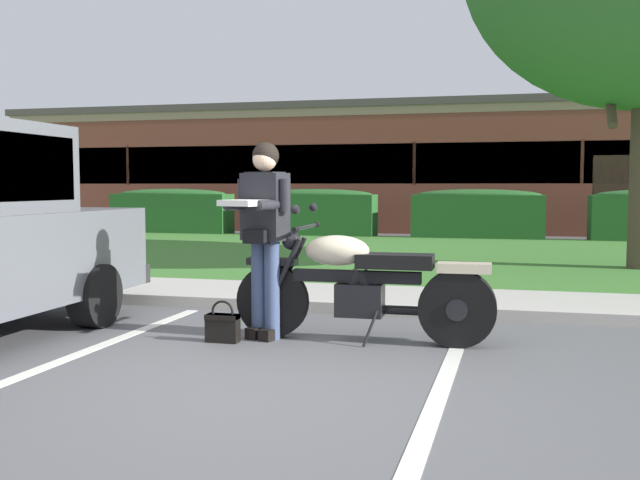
# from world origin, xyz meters

# --- Properties ---
(ground_plane) EXTENTS (140.00, 140.00, 0.00)m
(ground_plane) POSITION_xyz_m (0.00, 0.00, 0.00)
(ground_plane) COLOR #565659
(curb_strip) EXTENTS (60.00, 0.20, 0.12)m
(curb_strip) POSITION_xyz_m (0.00, 2.66, 0.06)
(curb_strip) COLOR #B7B2A8
(curb_strip) RESTS_ON ground
(concrete_walk) EXTENTS (60.00, 1.50, 0.08)m
(concrete_walk) POSITION_xyz_m (0.00, 3.51, 0.04)
(concrete_walk) COLOR #B7B2A8
(concrete_walk) RESTS_ON ground
(grass_lawn) EXTENTS (60.00, 8.95, 0.06)m
(grass_lawn) POSITION_xyz_m (0.00, 8.73, 0.03)
(grass_lawn) COLOR #3D752D
(grass_lawn) RESTS_ON ground
(stall_stripe_0) EXTENTS (0.22, 4.40, 0.01)m
(stall_stripe_0) POSITION_xyz_m (-1.58, 0.20, 0.00)
(stall_stripe_0) COLOR silver
(stall_stripe_0) RESTS_ON ground
(stall_stripe_1) EXTENTS (0.22, 4.40, 0.01)m
(stall_stripe_1) POSITION_xyz_m (1.28, 0.20, 0.00)
(stall_stripe_1) COLOR silver
(stall_stripe_1) RESTS_ON ground
(motorcycle) EXTENTS (2.24, 0.82, 1.18)m
(motorcycle) POSITION_xyz_m (0.59, 1.36, 0.48)
(motorcycle) COLOR black
(motorcycle) RESTS_ON ground
(rider_person) EXTENTS (0.54, 0.65, 1.70)m
(rider_person) POSITION_xyz_m (-0.35, 1.26, 1.01)
(rider_person) COLOR black
(rider_person) RESTS_ON ground
(handbag) EXTENTS (0.28, 0.13, 0.36)m
(handbag) POSITION_xyz_m (-0.64, 1.04, 0.14)
(handbag) COLOR black
(handbag) RESTS_ON ground
(hedge_left) EXTENTS (3.29, 0.90, 1.24)m
(hedge_left) POSITION_xyz_m (-7.06, 13.32, 0.65)
(hedge_left) COLOR #235623
(hedge_left) RESTS_ON ground
(hedge_center_left) EXTENTS (3.06, 0.90, 1.24)m
(hedge_center_left) POSITION_xyz_m (-2.99, 13.32, 0.65)
(hedge_center_left) COLOR #235623
(hedge_center_left) RESTS_ON ground
(hedge_center_right) EXTENTS (3.16, 0.90, 1.24)m
(hedge_center_right) POSITION_xyz_m (1.08, 13.32, 0.65)
(hedge_center_right) COLOR #235623
(hedge_center_right) RESTS_ON ground
(brick_building) EXTENTS (25.70, 10.25, 3.71)m
(brick_building) POSITION_xyz_m (-0.68, 20.08, 1.86)
(brick_building) COLOR brown
(brick_building) RESTS_ON ground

